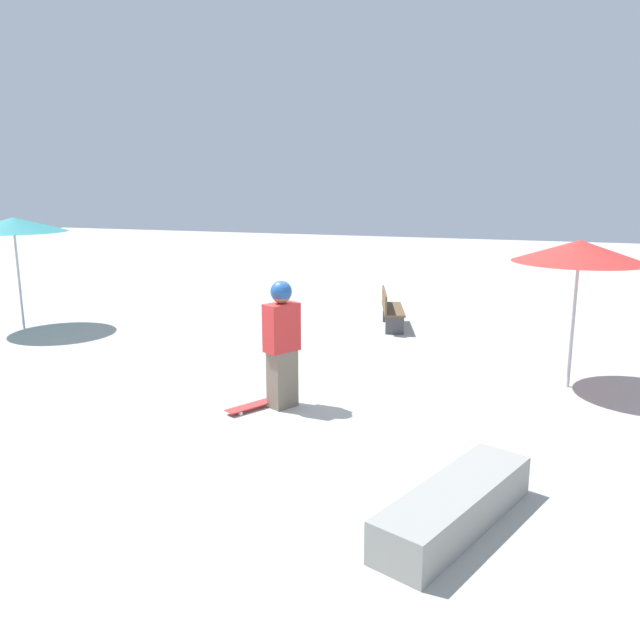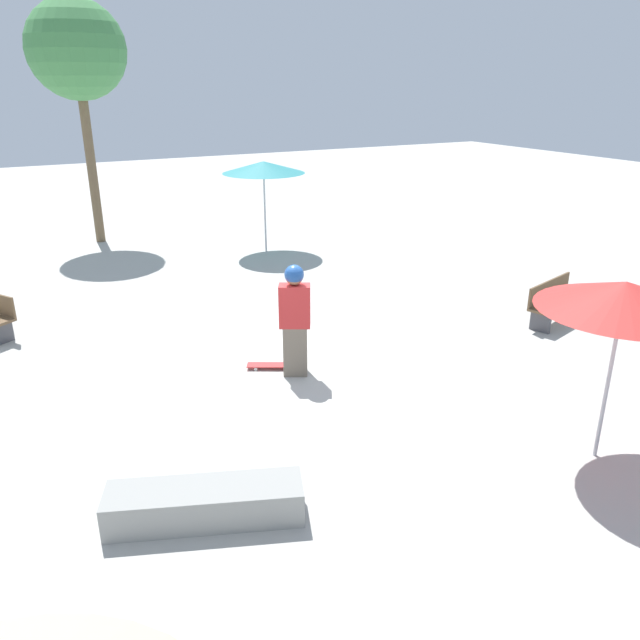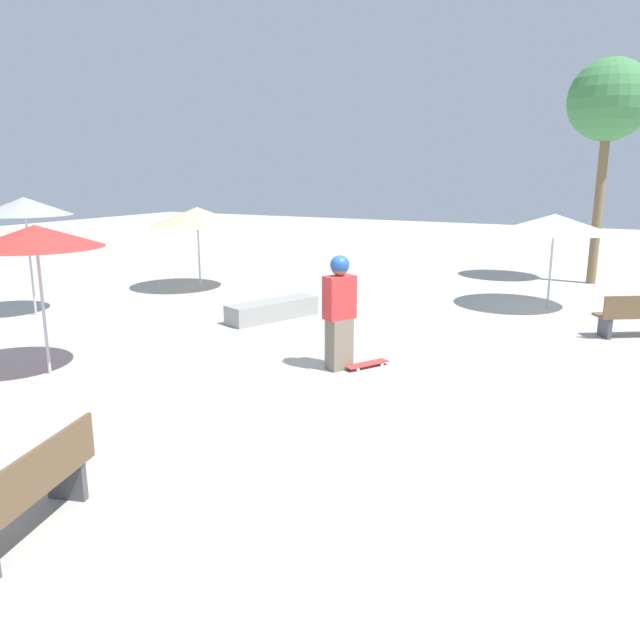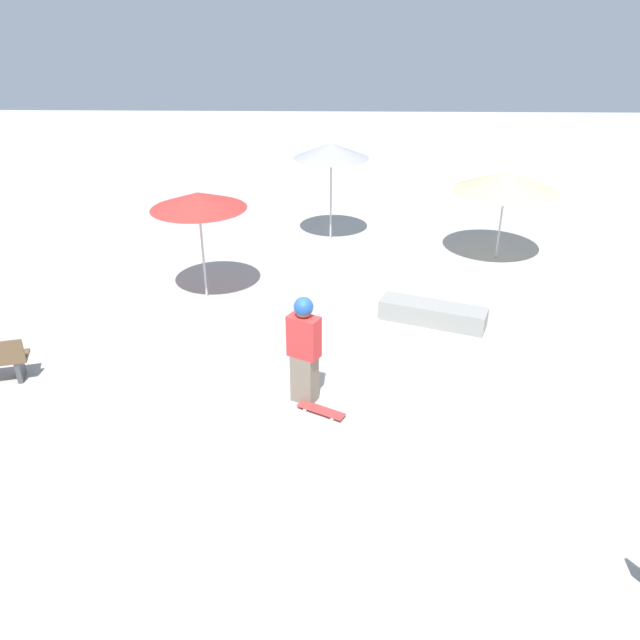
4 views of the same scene
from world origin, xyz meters
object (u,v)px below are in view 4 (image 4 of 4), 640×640
at_px(skateboard, 321,410).
at_px(shade_umbrella_red, 198,201).
at_px(shade_umbrella_grey, 331,151).
at_px(shade_umbrella_tan, 506,181).
at_px(skater_main, 304,347).
at_px(concrete_ledge, 433,314).

height_order(skateboard, shade_umbrella_red, shade_umbrella_red).
bearing_deg(shade_umbrella_grey, shade_umbrella_red, -35.78).
xyz_separation_m(skateboard, shade_umbrella_tan, (-6.83, 4.30, 1.91)).
distance_m(skater_main, shade_umbrella_tan, 7.98).
relative_size(skateboard, shade_umbrella_red, 0.34).
distance_m(skater_main, shade_umbrella_red, 4.77).
distance_m(skateboard, concrete_ledge, 3.87).
height_order(concrete_ledge, shade_umbrella_tan, shade_umbrella_tan).
bearing_deg(shade_umbrella_grey, skater_main, -2.56).
height_order(skater_main, shade_umbrella_tan, shade_umbrella_tan).
xyz_separation_m(skater_main, shade_umbrella_tan, (-6.46, 4.58, 0.96)).
height_order(concrete_ledge, shade_umbrella_red, shade_umbrella_red).
relative_size(skateboard, concrete_ledge, 0.36).
relative_size(concrete_ledge, shade_umbrella_grey, 0.85).
bearing_deg(concrete_ledge, skater_main, -41.26).
distance_m(skater_main, concrete_ledge, 3.83).
bearing_deg(shade_umbrella_red, shade_umbrella_grey, 144.22).
relative_size(concrete_ledge, shade_umbrella_red, 0.94).
distance_m(skater_main, skateboard, 1.05).
height_order(skateboard, concrete_ledge, concrete_ledge).
relative_size(skateboard, shade_umbrella_tan, 0.32).
relative_size(skater_main, shade_umbrella_tan, 0.73).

